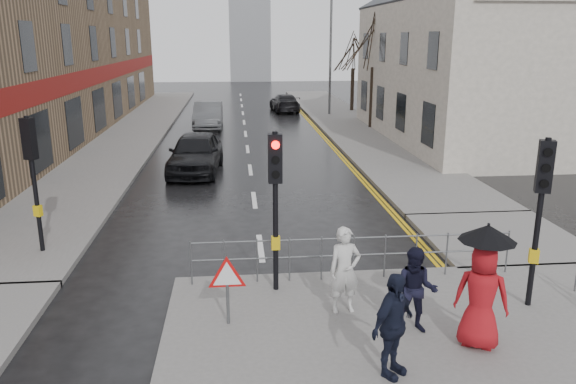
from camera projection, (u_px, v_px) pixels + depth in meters
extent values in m
plane|color=black|center=(267.00, 299.00, 11.82)|extent=(120.00, 120.00, 0.00)
cube|color=#605E5B|center=(135.00, 129.00, 33.27)|extent=(4.00, 44.00, 0.14)
cube|color=#605E5B|center=(345.00, 121.00, 36.37)|extent=(4.00, 40.00, 0.14)
cube|color=#605E5B|center=(499.00, 237.00, 15.27)|extent=(4.00, 4.20, 0.14)
cube|color=#8B6E50|center=(22.00, 43.00, 30.49)|extent=(8.00, 42.00, 10.00)
cube|color=beige|center=(476.00, 73.00, 29.24)|extent=(9.00, 16.00, 7.00)
cube|color=gray|center=(249.00, 6.00, 69.03)|extent=(5.00, 5.00, 18.00)
cylinder|color=black|center=(275.00, 213.00, 11.53)|extent=(0.11, 0.11, 3.40)
cube|color=black|center=(275.00, 158.00, 11.23)|extent=(0.28, 0.22, 1.00)
cylinder|color=#FF0C07|center=(276.00, 145.00, 11.01)|extent=(0.16, 0.04, 0.16)
cylinder|color=black|center=(276.00, 160.00, 11.09)|extent=(0.16, 0.04, 0.16)
cylinder|color=black|center=(276.00, 175.00, 11.17)|extent=(0.16, 0.04, 0.16)
cube|color=gold|center=(276.00, 243.00, 11.71)|extent=(0.18, 0.14, 0.28)
cylinder|color=black|center=(538.00, 224.00, 10.84)|extent=(0.11, 0.11, 3.40)
cube|color=black|center=(545.00, 167.00, 10.53)|extent=(0.34, 0.30, 1.00)
cylinder|color=black|center=(548.00, 152.00, 10.32)|extent=(0.16, 0.09, 0.16)
cylinder|color=black|center=(546.00, 168.00, 10.40)|extent=(0.16, 0.09, 0.16)
cylinder|color=black|center=(544.00, 184.00, 10.48)|extent=(0.16, 0.09, 0.16)
cube|color=gold|center=(534.00, 256.00, 11.01)|extent=(0.22, 0.19, 0.28)
cylinder|color=black|center=(35.00, 185.00, 13.70)|extent=(0.11, 0.11, 3.40)
cube|color=black|center=(29.00, 139.00, 13.39)|extent=(0.34, 0.30, 1.00)
cylinder|color=black|center=(31.00, 125.00, 13.45)|extent=(0.16, 0.09, 0.16)
cylinder|color=black|center=(33.00, 138.00, 13.53)|extent=(0.16, 0.09, 0.16)
cylinder|color=black|center=(34.00, 150.00, 13.61)|extent=(0.16, 0.09, 0.16)
cube|color=gold|center=(38.00, 211.00, 13.88)|extent=(0.22, 0.19, 0.28)
cylinder|color=#595B5E|center=(191.00, 263.00, 12.07)|extent=(0.04, 0.04, 1.00)
cylinder|color=#595B5E|center=(507.00, 252.00, 12.72)|extent=(0.04, 0.04, 1.00)
cylinder|color=#595B5E|center=(354.00, 238.00, 12.28)|extent=(7.10, 0.04, 0.04)
cylinder|color=#595B5E|center=(353.00, 255.00, 12.38)|extent=(7.10, 0.04, 0.04)
cylinder|color=#595B5E|center=(228.00, 303.00, 10.44)|extent=(0.06, 0.06, 0.85)
cylinder|color=red|center=(227.00, 277.00, 10.30)|extent=(0.80, 0.03, 0.80)
cylinder|color=white|center=(227.00, 277.00, 10.28)|extent=(0.60, 0.03, 0.60)
cylinder|color=#595B5E|center=(330.00, 55.00, 38.12)|extent=(0.16, 0.16, 8.00)
cylinder|color=#32251B|center=(372.00, 97.00, 33.10)|extent=(0.26, 0.26, 3.50)
cylinder|color=#32251B|center=(352.00, 89.00, 40.89)|extent=(0.26, 0.26, 3.00)
imported|color=beige|center=(345.00, 270.00, 10.81)|extent=(0.67, 0.48, 1.72)
imported|color=black|center=(416.00, 290.00, 10.09)|extent=(0.95, 0.85, 1.60)
imported|color=maroon|center=(482.00, 296.00, 9.55)|extent=(1.09, 0.96, 1.88)
cylinder|color=black|center=(482.00, 291.00, 9.52)|extent=(0.02, 0.02, 2.08)
cone|color=black|center=(488.00, 233.00, 9.25)|extent=(0.96, 0.96, 0.28)
imported|color=black|center=(393.00, 325.00, 8.72)|extent=(1.05, 0.98, 1.73)
imported|color=black|center=(196.00, 153.00, 22.65)|extent=(2.28, 4.93, 1.63)
imported|color=#4B4E51|center=(208.00, 115.00, 33.84)|extent=(1.67, 4.72, 1.55)
imported|color=black|center=(285.00, 103.00, 41.33)|extent=(2.10, 4.57, 1.29)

